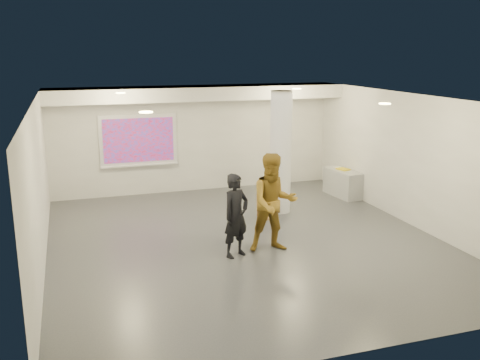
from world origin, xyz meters
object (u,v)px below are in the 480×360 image
object	(u,v)px
projection_screen	(138,141)
man	(274,203)
credenza	(343,183)
woman	(236,216)
column	(281,153)

from	to	relation	value
projection_screen	man	distance (m)	5.47
credenza	woman	xyz separation A→B (m)	(-4.16, -3.31, 0.46)
column	credenza	xyz separation A→B (m)	(2.22, 0.82, -1.14)
credenza	woman	size ratio (longest dim) A/B	0.76
column	credenza	world-z (taller)	column
woman	man	distance (m)	0.82
woman	projection_screen	bearing A→B (deg)	76.74
man	projection_screen	bearing A→B (deg)	116.98
credenza	man	bearing A→B (deg)	-141.88
woman	man	bearing A→B (deg)	-21.67
column	man	distance (m)	2.73
projection_screen	man	bearing A→B (deg)	-68.82
column	woman	world-z (taller)	column
projection_screen	credenza	size ratio (longest dim) A/B	1.68
column	projection_screen	size ratio (longest dim) A/B	1.43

